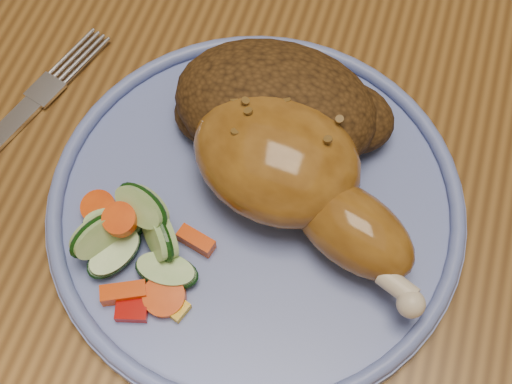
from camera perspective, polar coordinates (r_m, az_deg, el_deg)
ground at (r=1.22m, az=3.65°, el=-12.94°), size 4.00×4.00×0.00m
dining_table at (r=0.60m, az=7.27°, el=3.38°), size 0.90×1.40×0.75m
plate at (r=0.47m, az=-0.00°, el=-1.19°), size 0.27×0.27×0.01m
plate_rim at (r=0.46m, az=-0.00°, el=-0.58°), size 0.27×0.27×0.01m
chicken_leg at (r=0.44m, az=3.11°, el=1.48°), size 0.17×0.13×0.06m
rice_pilaf at (r=0.47m, az=1.91°, el=6.72°), size 0.15×0.10×0.06m
vegetable_pile at (r=0.44m, az=-9.78°, el=-3.96°), size 0.09×0.09×0.04m
fork at (r=0.53m, az=-19.62°, el=4.43°), size 0.07×0.17×0.00m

